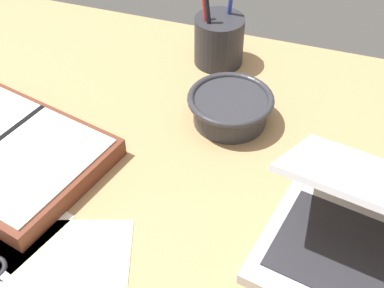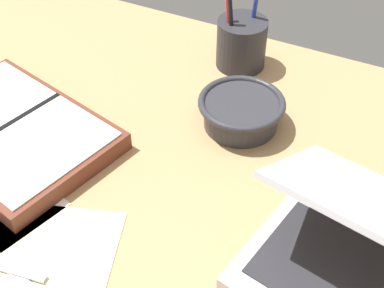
{
  "view_description": "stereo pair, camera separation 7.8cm",
  "coord_description": "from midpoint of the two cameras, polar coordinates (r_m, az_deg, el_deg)",
  "views": [
    {
      "loc": [
        19.5,
        -47.05,
        62.19
      ],
      "look_at": [
        1.11,
        7.01,
        9.0
      ],
      "focal_mm": 50.0,
      "sensor_mm": 36.0,
      "label": 1
    },
    {
      "loc": [
        26.69,
        -44.04,
        62.19
      ],
      "look_at": [
        1.11,
        7.01,
        9.0
      ],
      "focal_mm": 50.0,
      "sensor_mm": 36.0,
      "label": 2
    }
  ],
  "objects": [
    {
      "name": "desk_top",
      "position": [
        0.8,
        -5.22,
        -7.43
      ],
      "size": [
        140.0,
        100.0,
        2.0
      ],
      "primitive_type": "cube",
      "color": "tan",
      "rests_on": "ground"
    },
    {
      "name": "bowl",
      "position": [
        0.91,
        1.65,
        3.86
      ],
      "size": [
        14.74,
        14.74,
        5.34
      ],
      "color": "#2D2D33",
      "rests_on": "desk_top"
    },
    {
      "name": "pen_cup",
      "position": [
        1.04,
        0.71,
        10.94
      ],
      "size": [
        9.52,
        9.52,
        16.51
      ],
      "color": "#28282D",
      "rests_on": "desk_top"
    }
  ]
}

